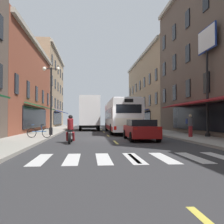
# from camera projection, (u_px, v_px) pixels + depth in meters

# --- Properties ---
(ground_plane) EXTENTS (34.80, 80.00, 0.10)m
(ground_plane) POSITION_uv_depth(u_px,v_px,m) (111.00, 139.00, 19.46)
(ground_plane) COLOR #333335
(lane_centre_dashes) EXTENTS (0.14, 73.90, 0.01)m
(lane_centre_dashes) POSITION_uv_depth(u_px,v_px,m) (111.00, 138.00, 19.21)
(lane_centre_dashes) COLOR #DBCC4C
(lane_centre_dashes) RESTS_ON ground
(crosswalk_near) EXTENTS (7.10, 2.80, 0.01)m
(crosswalk_near) POSITION_uv_depth(u_px,v_px,m) (134.00, 158.00, 9.50)
(crosswalk_near) COLOR silver
(crosswalk_near) RESTS_ON ground
(sidewalk_left) EXTENTS (3.00, 80.00, 0.14)m
(sidewalk_left) POSITION_uv_depth(u_px,v_px,m) (29.00, 138.00, 18.95)
(sidewalk_left) COLOR #A39E93
(sidewalk_left) RESTS_ON ground
(sidewalk_right) EXTENTS (3.00, 80.00, 0.14)m
(sidewalk_right) POSITION_uv_depth(u_px,v_px,m) (189.00, 137.00, 19.97)
(sidewalk_right) COLOR #A39E93
(sidewalk_right) RESTS_ON ground
(billboard_sign) EXTENTS (0.40, 2.88, 8.06)m
(billboard_sign) POSITION_uv_depth(u_px,v_px,m) (207.00, 53.00, 19.46)
(billboard_sign) COLOR black
(billboard_sign) RESTS_ON sidewalk_right
(transit_bus) EXTENTS (2.73, 12.28, 3.25)m
(transit_bus) POSITION_uv_depth(u_px,v_px,m) (120.00, 116.00, 27.10)
(transit_bus) COLOR white
(transit_bus) RESTS_ON ground
(box_truck) EXTENTS (2.56, 6.94, 4.15)m
(box_truck) POSITION_uv_depth(u_px,v_px,m) (89.00, 113.00, 33.01)
(box_truck) COLOR black
(box_truck) RESTS_ON ground
(sedan_near) EXTENTS (1.92, 4.43, 1.37)m
(sedan_near) POSITION_uv_depth(u_px,v_px,m) (141.00, 130.00, 17.52)
(sedan_near) COLOR maroon
(sedan_near) RESTS_ON ground
(sedan_mid) EXTENTS (2.00, 4.55, 1.42)m
(sedan_mid) POSITION_uv_depth(u_px,v_px,m) (89.00, 123.00, 44.00)
(sedan_mid) COLOR silver
(sedan_mid) RESTS_ON ground
(motorcycle_rider) EXTENTS (0.62, 2.07, 1.66)m
(motorcycle_rider) POSITION_uv_depth(u_px,v_px,m) (70.00, 131.00, 15.45)
(motorcycle_rider) COLOR black
(motorcycle_rider) RESTS_ON ground
(bicycle_near) EXTENTS (1.71, 0.48, 0.91)m
(bicycle_near) POSITION_uv_depth(u_px,v_px,m) (39.00, 132.00, 18.03)
(bicycle_near) COLOR black
(bicycle_near) RESTS_ON sidewalk_left
(pedestrian_near) EXTENTS (0.46, 0.52, 1.61)m
(pedestrian_near) POSITION_uv_depth(u_px,v_px,m) (190.00, 125.00, 19.01)
(pedestrian_near) COLOR maroon
(pedestrian_near) RESTS_ON sidewalk_right
(pedestrian_far) EXTENTS (0.36, 0.36, 1.65)m
(pedestrian_far) POSITION_uv_depth(u_px,v_px,m) (140.00, 122.00, 33.95)
(pedestrian_far) COLOR #66387F
(pedestrian_far) RESTS_ON sidewalk_right
(street_lamp_twin) EXTENTS (1.42, 0.32, 5.52)m
(street_lamp_twin) POSITION_uv_depth(u_px,v_px,m) (51.00, 97.00, 21.35)
(street_lamp_twin) COLOR black
(street_lamp_twin) RESTS_ON sidewalk_left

